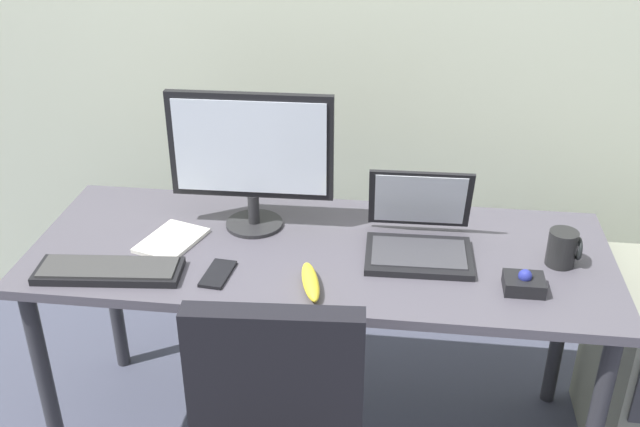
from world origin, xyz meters
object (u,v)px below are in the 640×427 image
at_px(laptop, 419,234).
at_px(cell_phone, 218,274).
at_px(trackball_mouse, 524,283).
at_px(keyboard, 109,270).
at_px(monitor_main, 251,154).
at_px(coffee_mug, 563,248).
at_px(paper_notepad, 171,240).
at_px(banana, 311,282).

relative_size(laptop, cell_phone, 2.23).
bearing_deg(trackball_mouse, keyboard, -176.83).
height_order(keyboard, cell_phone, keyboard).
relative_size(monitor_main, laptop, 1.58).
bearing_deg(coffee_mug, trackball_mouse, -128.51).
xyz_separation_m(keyboard, trackball_mouse, (1.16, 0.06, 0.01)).
relative_size(coffee_mug, paper_notepad, 0.52).
height_order(keyboard, laptop, laptop).
distance_m(coffee_mug, cell_phone, 0.99).
height_order(coffee_mug, paper_notepad, coffee_mug).
height_order(monitor_main, trackball_mouse, monitor_main).
xyz_separation_m(trackball_mouse, coffee_mug, (0.12, 0.15, 0.03)).
height_order(monitor_main, laptop, monitor_main).
relative_size(monitor_main, cell_phone, 3.53).
bearing_deg(coffee_mug, banana, -162.99).
bearing_deg(monitor_main, trackball_mouse, -18.31).
relative_size(coffee_mug, cell_phone, 0.75).
height_order(keyboard, paper_notepad, keyboard).
bearing_deg(laptop, banana, -140.33).
height_order(laptop, coffee_mug, laptop).
relative_size(keyboard, paper_notepad, 2.02).
bearing_deg(coffee_mug, cell_phone, -169.21).
bearing_deg(cell_phone, laptop, 26.48).
relative_size(trackball_mouse, cell_phone, 0.77).
relative_size(coffee_mug, banana, 0.56).
relative_size(trackball_mouse, paper_notepad, 0.53).
xyz_separation_m(monitor_main, paper_notepad, (-0.23, -0.13, -0.24)).
xyz_separation_m(cell_phone, banana, (0.27, -0.03, 0.02)).
bearing_deg(banana, laptop, 39.67).
bearing_deg(keyboard, monitor_main, 43.31).
xyz_separation_m(laptop, trackball_mouse, (0.29, -0.18, -0.03)).
bearing_deg(coffee_mug, monitor_main, 173.10).
distance_m(laptop, banana, 0.38).
relative_size(monitor_main, coffee_mug, 4.68).
relative_size(trackball_mouse, banana, 0.58).
distance_m(trackball_mouse, cell_phone, 0.85).
xyz_separation_m(trackball_mouse, cell_phone, (-0.85, -0.03, -0.02)).
bearing_deg(keyboard, paper_notepad, 58.66).
height_order(laptop, trackball_mouse, laptop).
height_order(trackball_mouse, coffee_mug, coffee_mug).
distance_m(laptop, paper_notepad, 0.75).
bearing_deg(paper_notepad, cell_phone, -41.50).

